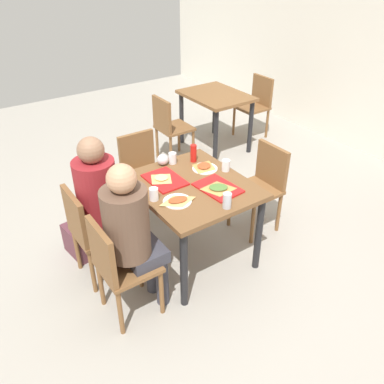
{
  "coord_description": "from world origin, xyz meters",
  "views": [
    {
      "loc": [
        2.31,
        -1.59,
        2.44
      ],
      "look_at": [
        0.0,
        0.0,
        0.68
      ],
      "focal_mm": 37.43,
      "sensor_mm": 36.0,
      "label": 1
    }
  ],
  "objects_px": {
    "main_table": "(192,195)",
    "plastic_cup_a": "(226,165)",
    "chair_near_right": "(117,264)",
    "person_in_brown_jacket": "(132,229)",
    "plastic_cup_c": "(173,158)",
    "background_chair_near": "(169,125)",
    "background_chair_far": "(256,102)",
    "paper_plate_near_edge": "(177,201)",
    "pizza_slice_d": "(178,200)",
    "condiment_bottle": "(193,153)",
    "chair_left_end": "(142,169)",
    "pizza_slice_c": "(204,166)",
    "person_in_red": "(102,197)",
    "background_table": "(216,104)",
    "pizza_slice_a": "(161,178)",
    "plastic_cup_b": "(154,194)",
    "paper_plate_center": "(205,168)",
    "pizza_slice_b": "(218,188)",
    "tray_red_near": "(165,180)",
    "chair_far_side": "(263,182)",
    "tray_red_far": "(218,188)",
    "chair_near_left": "(90,228)",
    "soda_can": "(227,201)",
    "foil_bundle": "(163,160)",
    "handbag": "(78,242)"
  },
  "relations": [
    {
      "from": "chair_near_left",
      "to": "paper_plate_center",
      "type": "relative_size",
      "value": 3.89
    },
    {
      "from": "plastic_cup_c",
      "to": "condiment_bottle",
      "type": "xyz_separation_m",
      "value": [
        0.08,
        0.17,
        0.03
      ]
    },
    {
      "from": "paper_plate_center",
      "to": "pizza_slice_d",
      "type": "height_order",
      "value": "pizza_slice_d"
    },
    {
      "from": "person_in_brown_jacket",
      "to": "background_table",
      "type": "height_order",
      "value": "person_in_brown_jacket"
    },
    {
      "from": "soda_can",
      "to": "foil_bundle",
      "type": "bearing_deg",
      "value": -177.06
    },
    {
      "from": "paper_plate_center",
      "to": "pizza_slice_b",
      "type": "xyz_separation_m",
      "value": [
        0.35,
        -0.12,
        0.02
      ]
    },
    {
      "from": "background_table",
      "to": "paper_plate_center",
      "type": "bearing_deg",
      "value": -40.25
    },
    {
      "from": "tray_red_near",
      "to": "pizza_slice_c",
      "type": "xyz_separation_m",
      "value": [
        0.01,
        0.4,
        0.01
      ]
    },
    {
      "from": "person_in_red",
      "to": "paper_plate_near_edge",
      "type": "height_order",
      "value": "person_in_red"
    },
    {
      "from": "chair_left_end",
      "to": "pizza_slice_c",
      "type": "distance_m",
      "value": 0.8
    },
    {
      "from": "chair_near_right",
      "to": "plastic_cup_c",
      "type": "xyz_separation_m",
      "value": [
        -0.65,
        0.89,
        0.31
      ]
    },
    {
      "from": "plastic_cup_c",
      "to": "chair_near_right",
      "type": "bearing_deg",
      "value": -53.68
    },
    {
      "from": "tray_red_near",
      "to": "plastic_cup_c",
      "type": "height_order",
      "value": "plastic_cup_c"
    },
    {
      "from": "person_in_brown_jacket",
      "to": "background_chair_far",
      "type": "xyz_separation_m",
      "value": [
        -1.96,
        2.97,
        -0.25
      ]
    },
    {
      "from": "chair_near_right",
      "to": "person_in_brown_jacket",
      "type": "distance_m",
      "value": 0.28
    },
    {
      "from": "person_in_brown_jacket",
      "to": "background_table",
      "type": "xyz_separation_m",
      "value": [
        -1.96,
        2.24,
        -0.12
      ]
    },
    {
      "from": "person_in_red",
      "to": "plastic_cup_b",
      "type": "bearing_deg",
      "value": 48.27
    },
    {
      "from": "pizza_slice_a",
      "to": "pizza_slice_c",
      "type": "relative_size",
      "value": 0.83
    },
    {
      "from": "paper_plate_near_edge",
      "to": "background_table",
      "type": "bearing_deg",
      "value": 135.92
    },
    {
      "from": "person_in_brown_jacket",
      "to": "paper_plate_near_edge",
      "type": "bearing_deg",
      "value": 102.83
    },
    {
      "from": "condiment_bottle",
      "to": "pizza_slice_a",
      "type": "bearing_deg",
      "value": -72.11
    },
    {
      "from": "person_in_red",
      "to": "pizza_slice_a",
      "type": "relative_size",
      "value": 6.2
    },
    {
      "from": "pizza_slice_d",
      "to": "pizza_slice_c",
      "type": "bearing_deg",
      "value": 124.02
    },
    {
      "from": "person_in_brown_jacket",
      "to": "pizza_slice_a",
      "type": "xyz_separation_m",
      "value": [
        -0.44,
        0.5,
        0.04
      ]
    },
    {
      "from": "pizza_slice_c",
      "to": "chair_far_side",
      "type": "bearing_deg",
      "value": 73.75
    },
    {
      "from": "chair_near_left",
      "to": "pizza_slice_d",
      "type": "relative_size",
      "value": 3.6
    },
    {
      "from": "plastic_cup_c",
      "to": "background_chair_near",
      "type": "distance_m",
      "value": 1.54
    },
    {
      "from": "person_in_brown_jacket",
      "to": "plastic_cup_a",
      "type": "height_order",
      "value": "person_in_brown_jacket"
    },
    {
      "from": "pizza_slice_d",
      "to": "background_chair_near",
      "type": "xyz_separation_m",
      "value": [
        -1.86,
        1.06,
        -0.27
      ]
    },
    {
      "from": "background_chair_near",
      "to": "pizza_slice_d",
      "type": "bearing_deg",
      "value": -29.72
    },
    {
      "from": "pizza_slice_a",
      "to": "pizza_slice_b",
      "type": "bearing_deg",
      "value": 37.11
    },
    {
      "from": "chair_far_side",
      "to": "tray_red_near",
      "type": "xyz_separation_m",
      "value": [
        -0.18,
        -0.97,
        0.26
      ]
    },
    {
      "from": "background_chair_near",
      "to": "background_chair_far",
      "type": "distance_m",
      "value": 1.47
    },
    {
      "from": "condiment_bottle",
      "to": "background_chair_near",
      "type": "xyz_separation_m",
      "value": [
        -1.38,
        0.58,
        -0.34
      ]
    },
    {
      "from": "pizza_slice_d",
      "to": "handbag",
      "type": "distance_m",
      "value": 1.16
    },
    {
      "from": "person_in_brown_jacket",
      "to": "condiment_bottle",
      "type": "bearing_deg",
      "value": 122.03
    },
    {
      "from": "pizza_slice_c",
      "to": "paper_plate_near_edge",
      "type": "bearing_deg",
      "value": -56.63
    },
    {
      "from": "chair_near_left",
      "to": "person_in_brown_jacket",
      "type": "height_order",
      "value": "person_in_brown_jacket"
    },
    {
      "from": "main_table",
      "to": "plastic_cup_a",
      "type": "bearing_deg",
      "value": 93.86
    },
    {
      "from": "chair_left_end",
      "to": "soda_can",
      "type": "relative_size",
      "value": 7.01
    },
    {
      "from": "person_in_brown_jacket",
      "to": "condiment_bottle",
      "type": "distance_m",
      "value": 1.09
    },
    {
      "from": "plastic_cup_b",
      "to": "plastic_cup_c",
      "type": "bearing_deg",
      "value": 134.25
    },
    {
      "from": "main_table",
      "to": "pizza_slice_c",
      "type": "bearing_deg",
      "value": 124.67
    },
    {
      "from": "paper_plate_near_edge",
      "to": "pizza_slice_d",
      "type": "height_order",
      "value": "pizza_slice_d"
    },
    {
      "from": "chair_near_left",
      "to": "pizza_slice_b",
      "type": "relative_size",
      "value": 3.14
    },
    {
      "from": "chair_far_side",
      "to": "pizza_slice_d",
      "type": "relative_size",
      "value": 3.6
    },
    {
      "from": "condiment_bottle",
      "to": "background_table",
      "type": "xyz_separation_m",
      "value": [
        -1.38,
        1.32,
        -0.21
      ]
    },
    {
      "from": "pizza_slice_a",
      "to": "plastic_cup_c",
      "type": "bearing_deg",
      "value": 130.79
    },
    {
      "from": "main_table",
      "to": "background_chair_far",
      "type": "height_order",
      "value": "background_chair_far"
    },
    {
      "from": "person_in_brown_jacket",
      "to": "tray_red_far",
      "type": "xyz_separation_m",
      "value": [
        -0.08,
        0.81,
        0.02
      ]
    }
  ]
}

